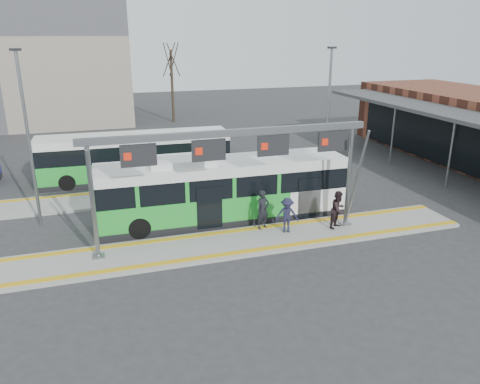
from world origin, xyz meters
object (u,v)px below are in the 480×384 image
Objects in this scene: gantry at (235,153)px; passenger_c at (287,215)px; hero_bus at (223,190)px; passenger_b at (338,209)px; passenger_a at (263,210)px.

gantry is 7.47× the size of passenger_c.
hero_bus reaches higher than passenger_b.
gantry reaches higher than passenger_b.
passenger_a is 3.71m from passenger_b.
passenger_a reaches higher than passenger_b.
gantry reaches higher than passenger_a.
gantry is 1.02× the size of hero_bus.
gantry is 4.21m from passenger_c.
passenger_a is at bearing -54.47° from hero_bus.
passenger_b is at bearing 11.91° from passenger_c.
passenger_c is at bearing -57.77° from passenger_a.
passenger_b is at bearing -34.45° from passenger_a.
passenger_a is (1.44, -2.10, -0.48)m from hero_bus.
passenger_a is at bearing 133.54° from passenger_b.
hero_bus is 2.59m from passenger_a.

